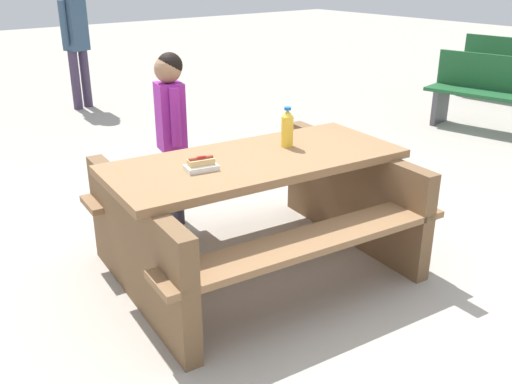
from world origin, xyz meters
The scene contains 8 objects.
ground_plane centered at (0.00, 0.00, 0.00)m, with size 30.00×30.00×0.00m, color #ADA599.
picnic_table centered at (0.00, 0.00, 0.44)m, with size 1.95×1.60×0.75m.
soda_bottle centered at (-0.29, -0.05, 0.87)m, with size 0.08×0.08×0.25m.
hotdog_tray centered at (0.38, -0.01, 0.78)m, with size 0.20×0.14×0.08m.
child_in_coat centered at (0.03, -0.94, 0.81)m, with size 0.22×0.31×1.26m.
park_bench_near centered at (-4.13, -0.83, 0.45)m, with size 0.68×1.55×0.85m.
park_bench_mid centered at (-5.73, -1.56, 0.45)m, with size 0.55×1.53×0.85m.
bystander_adult centered at (-0.84, -4.84, 1.07)m, with size 0.40×0.30×1.68m.
Camera 1 is at (2.01, 2.56, 1.85)m, focal length 40.09 mm.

